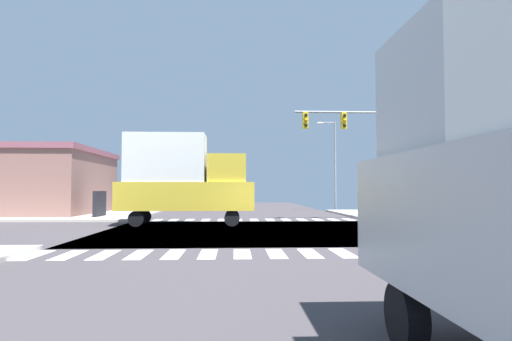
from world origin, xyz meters
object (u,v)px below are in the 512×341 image
(traffic_signal_mast, at_px, (351,136))
(street_lamp, at_px, (333,157))
(box_truck_crossing_2, at_px, (195,183))
(box_truck_trailing_3, at_px, (182,177))

(traffic_signal_mast, height_order, street_lamp, street_lamp)
(street_lamp, distance_m, box_truck_crossing_2, 14.53)
(box_truck_crossing_2, bearing_deg, box_truck_trailing_3, 93.17)
(street_lamp, height_order, box_truck_crossing_2, street_lamp)
(street_lamp, height_order, box_truck_trailing_3, street_lamp)
(traffic_signal_mast, relative_size, box_truck_crossing_2, 0.99)
(traffic_signal_mast, xyz_separation_m, street_lamp, (1.71, 12.69, -0.38))
(street_lamp, xyz_separation_m, box_truck_trailing_3, (-11.78, -16.01, -2.29))
(traffic_signal_mast, relative_size, street_lamp, 0.88)
(traffic_signal_mast, relative_size, box_truck_trailing_3, 0.99)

